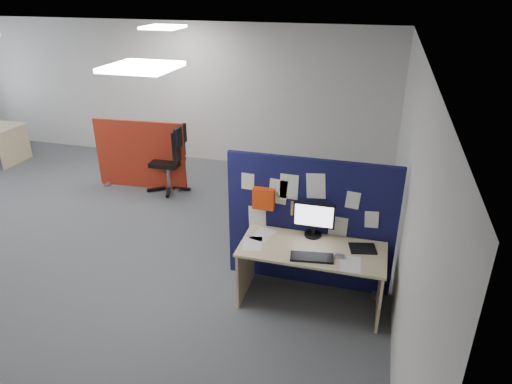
% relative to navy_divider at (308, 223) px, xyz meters
% --- Properties ---
extents(floor, '(9.00, 9.00, 0.00)m').
position_rel_navy_divider_xyz_m(floor, '(-3.46, 0.14, -0.81)').
color(floor, '#4C4E53').
rests_on(floor, ground).
extents(ceiling, '(9.00, 7.00, 0.02)m').
position_rel_navy_divider_xyz_m(ceiling, '(-3.46, 0.14, 1.89)').
color(ceiling, white).
rests_on(ceiling, wall_back).
extents(wall_back, '(9.00, 0.02, 2.70)m').
position_rel_navy_divider_xyz_m(wall_back, '(-3.46, 3.64, 0.54)').
color(wall_back, silver).
rests_on(wall_back, floor).
extents(wall_right, '(0.02, 7.00, 2.70)m').
position_rel_navy_divider_xyz_m(wall_right, '(1.04, 0.14, 0.54)').
color(wall_right, silver).
rests_on(wall_right, floor).
extents(ceiling_lights, '(4.10, 4.10, 0.04)m').
position_rel_navy_divider_xyz_m(ceiling_lights, '(-3.13, 0.81, 1.86)').
color(ceiling_lights, white).
rests_on(ceiling_lights, ceiling).
extents(navy_divider, '(1.96, 0.30, 1.62)m').
position_rel_navy_divider_xyz_m(navy_divider, '(0.00, 0.00, 0.00)').
color(navy_divider, '#10123B').
rests_on(navy_divider, floor).
extents(main_desk, '(1.59, 0.71, 0.73)m').
position_rel_navy_divider_xyz_m(main_desk, '(0.12, -0.36, -0.26)').
color(main_desk, '#D8BC8A').
rests_on(main_desk, floor).
extents(monitor_main, '(0.47, 0.20, 0.41)m').
position_rel_navy_divider_xyz_m(monitor_main, '(0.08, -0.12, 0.14)').
color(monitor_main, black).
rests_on(monitor_main, main_desk).
extents(keyboard, '(0.47, 0.24, 0.02)m').
position_rel_navy_divider_xyz_m(keyboard, '(0.14, -0.59, -0.07)').
color(keyboard, black).
rests_on(keyboard, main_desk).
extents(mouse, '(0.10, 0.06, 0.03)m').
position_rel_navy_divider_xyz_m(mouse, '(0.42, -0.50, -0.07)').
color(mouse, '#A6A5AB').
rests_on(mouse, main_desk).
extents(paper_tray, '(0.32, 0.28, 0.01)m').
position_rel_navy_divider_xyz_m(paper_tray, '(0.65, -0.26, -0.08)').
color(paper_tray, black).
rests_on(paper_tray, main_desk).
extents(red_divider, '(1.63, 0.30, 1.22)m').
position_rel_navy_divider_xyz_m(red_divider, '(-3.29, 2.03, -0.21)').
color(red_divider, maroon).
rests_on(red_divider, floor).
extents(office_chair, '(0.74, 0.77, 1.16)m').
position_rel_navy_divider_xyz_m(office_chair, '(-2.67, 2.05, -0.16)').
color(office_chair, black).
rests_on(office_chair, floor).
extents(desk_papers, '(1.33, 0.66, 0.00)m').
position_rel_navy_divider_xyz_m(desk_papers, '(-0.16, -0.44, -0.08)').
color(desk_papers, white).
rests_on(desk_papers, main_desk).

